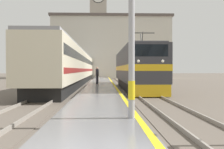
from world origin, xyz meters
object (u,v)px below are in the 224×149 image
at_px(locomotive_train, 136,69).
at_px(passenger_train, 80,67).
at_px(clock_tower, 98,22).
at_px(person_on_platform, 97,75).

bearing_deg(locomotive_train, passenger_train, 113.31).
relative_size(locomotive_train, passenger_train, 0.30).
bearing_deg(locomotive_train, clock_tower, 95.80).
distance_m(person_on_platform, clock_tower, 40.09).
distance_m(passenger_train, person_on_platform, 12.05).
bearing_deg(passenger_train, locomotive_train, -66.69).
height_order(locomotive_train, clock_tower, clock_tower).
height_order(passenger_train, person_on_platform, passenger_train).
height_order(passenger_train, clock_tower, clock_tower).
bearing_deg(passenger_train, clock_tower, 84.75).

